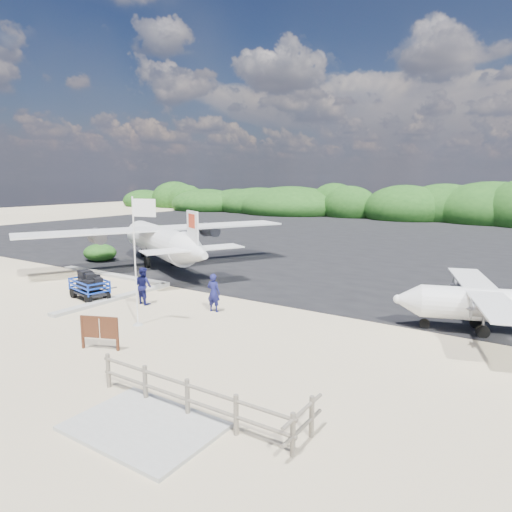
{
  "coord_description": "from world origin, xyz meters",
  "views": [
    {
      "loc": [
        13.27,
        -12.93,
        5.93
      ],
      "look_at": [
        1.16,
        5.47,
        2.15
      ],
      "focal_mm": 32.0,
      "sensor_mm": 36.0,
      "label": 1
    }
  ],
  "objects": [
    {
      "name": "ground",
      "position": [
        0.0,
        0.0,
        0.0
      ],
      "size": [
        160.0,
        160.0,
        0.0
      ],
      "primitive_type": "plane",
      "color": "beige"
    },
    {
      "name": "asphalt_apron",
      "position": [
        0.0,
        30.0,
        0.0
      ],
      "size": [
        90.0,
        50.0,
        0.04
      ],
      "primitive_type": null,
      "color": "#B2B2B2",
      "rests_on": "ground"
    },
    {
      "name": "lagoon",
      "position": [
        -9.0,
        1.5,
        0.0
      ],
      "size": [
        9.0,
        7.0,
        0.4
      ],
      "primitive_type": null,
      "color": "#B2B2B2",
      "rests_on": "ground"
    },
    {
      "name": "walkway_pad",
      "position": [
        5.5,
        -6.0,
        0.0
      ],
      "size": [
        3.5,
        2.5,
        0.1
      ],
      "primitive_type": null,
      "color": "#B2B2B2",
      "rests_on": "ground"
    },
    {
      "name": "vegetation_band",
      "position": [
        0.0,
        55.0,
        0.0
      ],
      "size": [
        124.0,
        8.0,
        4.4
      ],
      "primitive_type": null,
      "color": "#B2B2B2",
      "rests_on": "ground"
    },
    {
      "name": "fence",
      "position": [
        6.0,
        -5.0,
        0.0
      ],
      "size": [
        6.4,
        2.0,
        1.1
      ],
      "primitive_type": null,
      "color": "#B2B2B2",
      "rests_on": "ground"
    },
    {
      "name": "baggage_cart",
      "position": [
        -5.63,
        0.83,
        0.0
      ],
      "size": [
        2.61,
        1.83,
        1.19
      ],
      "primitive_type": null,
      "rotation": [
        0.0,
        0.0,
        -0.21
      ],
      "color": "#0D35C7",
      "rests_on": "ground"
    },
    {
      "name": "flagpole",
      "position": [
        -0.59,
        -0.65,
        0.0
      ],
      "size": [
        1.12,
        0.66,
        5.22
      ],
      "primitive_type": null,
      "rotation": [
        0.0,
        0.0,
        0.22
      ],
      "color": "white",
      "rests_on": "ground"
    },
    {
      "name": "signboard",
      "position": [
        0.38,
        -3.25,
        0.0
      ],
      "size": [
        1.44,
        0.7,
        1.23
      ],
      "primitive_type": null,
      "rotation": [
        0.0,
        0.0,
        0.39
      ],
      "color": "#522A17",
      "rests_on": "ground"
    },
    {
      "name": "crew_a",
      "position": [
        0.82,
        2.55,
        0.87
      ],
      "size": [
        0.68,
        0.49,
        1.74
      ],
      "primitive_type": "imported",
      "rotation": [
        0.0,
        0.0,
        3.27
      ],
      "color": "#161852",
      "rests_on": "ground"
    },
    {
      "name": "crew_b",
      "position": [
        -2.77,
        1.73,
        0.89
      ],
      "size": [
        0.93,
        0.76,
        1.78
      ],
      "primitive_type": "imported",
      "rotation": [
        0.0,
        0.0,
        3.04
      ],
      "color": "#161852",
      "rests_on": "ground"
    },
    {
      "name": "aircraft_small",
      "position": [
        -12.56,
        37.2,
        0.0
      ],
      "size": [
        9.03,
        9.03,
        2.57
      ],
      "primitive_type": null,
      "rotation": [
        0.0,
        0.0,
        3.47
      ],
      "color": "#B2B2B2",
      "rests_on": "ground"
    }
  ]
}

